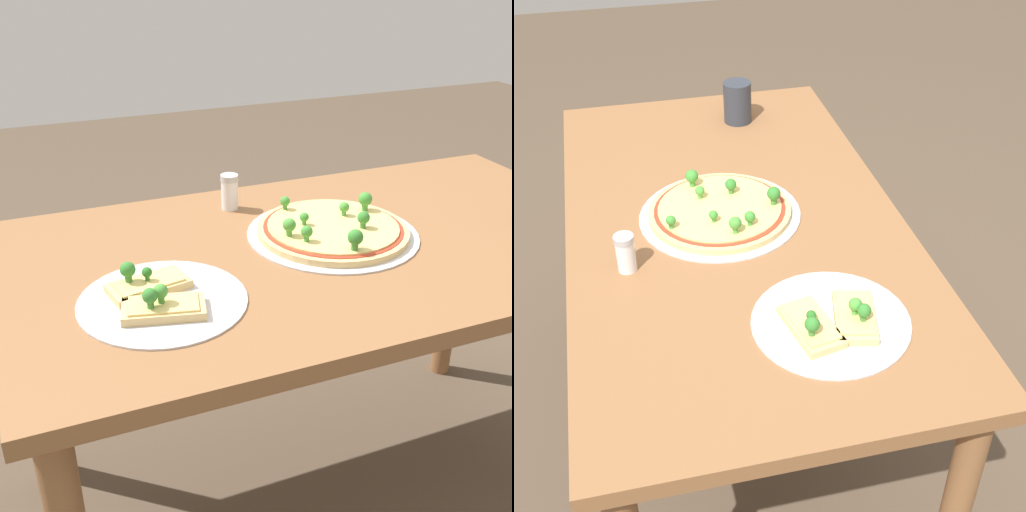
# 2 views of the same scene
# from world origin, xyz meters

# --- Properties ---
(ground_plane) EXTENTS (8.00, 8.00, 0.00)m
(ground_plane) POSITION_xyz_m (0.00, 0.00, 0.00)
(ground_plane) COLOR brown
(dining_table) EXTENTS (1.36, 0.76, 0.73)m
(dining_table) POSITION_xyz_m (0.00, 0.00, 0.63)
(dining_table) COLOR brown
(dining_table) RESTS_ON ground_plane
(pizza_tray_whole) EXTENTS (0.37, 0.37, 0.07)m
(pizza_tray_whole) POSITION_xyz_m (0.02, 0.03, 0.74)
(pizza_tray_whole) COLOR silver
(pizza_tray_whole) RESTS_ON dining_table
(pizza_tray_slice) EXTENTS (0.30, 0.30, 0.06)m
(pizza_tray_slice) POSITION_xyz_m (-0.40, -0.11, 0.74)
(pizza_tray_slice) COLOR silver
(pizza_tray_slice) RESTS_ON dining_table
(condiment_shaker) EXTENTS (0.04, 0.04, 0.08)m
(condiment_shaker) POSITION_xyz_m (-0.14, 0.25, 0.77)
(condiment_shaker) COLOR silver
(condiment_shaker) RESTS_ON dining_table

